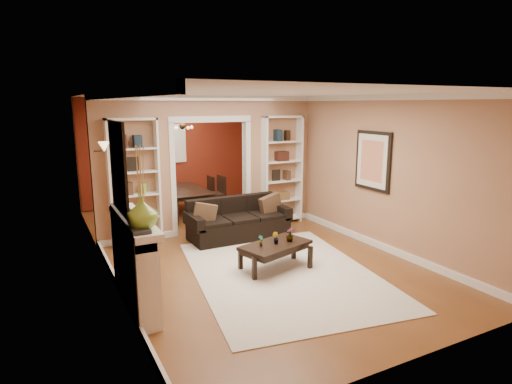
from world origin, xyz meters
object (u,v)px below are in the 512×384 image
bookshelf_left (134,182)px  dining_table (185,202)px  sofa (239,219)px  coffee_table (275,256)px  fireplace (136,262)px  bookshelf_right (282,170)px

bookshelf_left → dining_table: size_ratio=1.32×
sofa → coffee_table: (-0.17, -1.71, -0.17)m
fireplace → coffee_table: bearing=6.3°
fireplace → dining_table: bearing=64.3°
fireplace → dining_table: size_ratio=0.98×
sofa → bookshelf_left: bearing=162.2°
sofa → dining_table: bearing=99.1°
bookshelf_left → fireplace: bearing=-102.0°
sofa → coffee_table: 1.73m
coffee_table → dining_table: (-0.18, 3.91, 0.10)m
bookshelf_left → fireplace: 2.65m
coffee_table → bookshelf_right: size_ratio=0.48×
bookshelf_right → fireplace: 4.47m
sofa → dining_table: (-0.35, 2.20, -0.08)m
coffee_table → bookshelf_left: (-1.64, 2.29, 0.94)m
sofa → coffee_table: size_ratio=1.78×
bookshelf_right → fireplace: bookshelf_right is taller
bookshelf_left → bookshelf_right: bearing=0.0°
sofa → fireplace: size_ratio=1.15×
sofa → bookshelf_right: bearing=24.1°
bookshelf_right → dining_table: 2.46m
sofa → bookshelf_right: bookshelf_right is taller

